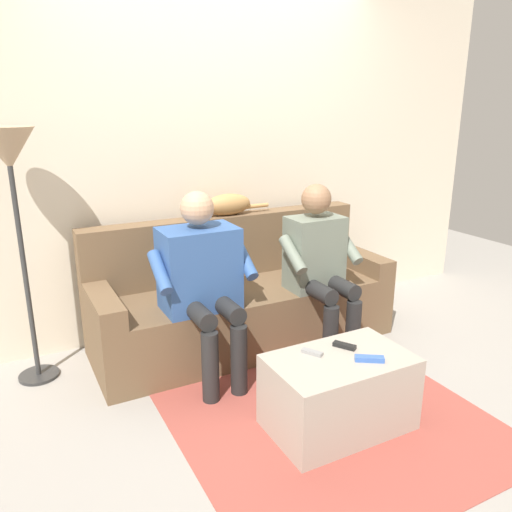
{
  "coord_description": "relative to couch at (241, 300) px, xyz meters",
  "views": [
    {
      "loc": [
        1.45,
        2.88,
        1.64
      ],
      "look_at": [
        0.0,
        0.1,
        0.7
      ],
      "focal_mm": 35.42,
      "sensor_mm": 36.0,
      "label": 1
    }
  ],
  "objects": [
    {
      "name": "remote_black",
      "position": [
        -0.08,
        1.08,
        0.11
      ],
      "size": [
        0.1,
        0.12,
        0.02
      ],
      "primitive_type": "cube",
      "rotation": [
        0.0,
        0.0,
        2.11
      ],
      "color": "black",
      "rests_on": "coffee_table"
    },
    {
      "name": "person_left_seated",
      "position": [
        -0.41,
        0.36,
        0.34
      ],
      "size": [
        0.52,
        0.51,
        1.15
      ],
      "color": "slate",
      "rests_on": "ground"
    },
    {
      "name": "remote_gray",
      "position": [
        0.11,
        1.06,
        0.11
      ],
      "size": [
        0.09,
        0.11,
        0.02
      ],
      "primitive_type": "cube",
      "rotation": [
        0.0,
        0.0,
        5.25
      ],
      "color": "gray",
      "rests_on": "coffee_table"
    },
    {
      "name": "person_right_seated",
      "position": [
        0.41,
        0.32,
        0.35
      ],
      "size": [
        0.61,
        0.56,
        1.16
      ],
      "color": "#335693",
      "rests_on": "ground"
    },
    {
      "name": "couch",
      "position": [
        0.0,
        0.0,
        0.0
      ],
      "size": [
        2.09,
        0.73,
        0.88
      ],
      "color": "brown",
      "rests_on": "ground"
    },
    {
      "name": "floor_lamp",
      "position": [
        1.36,
        -0.12,
        1.0
      ],
      "size": [
        0.3,
        0.3,
        1.53
      ],
      "color": "#2D2D2D",
      "rests_on": "ground"
    },
    {
      "name": "coffee_table",
      "position": [
        0.0,
        1.16,
        -0.1
      ],
      "size": [
        0.73,
        0.45,
        0.4
      ],
      "color": "#A89E8E",
      "rests_on": "ground"
    },
    {
      "name": "ground_plane",
      "position": [
        0.0,
        0.73,
        -0.3
      ],
      "size": [
        8.0,
        8.0,
        0.0
      ],
      "primitive_type": "plane",
      "color": "gray"
    },
    {
      "name": "floor_rug",
      "position": [
        0.0,
        1.01,
        -0.3
      ],
      "size": [
        1.61,
        1.77,
        0.01
      ],
      "primitive_type": "cube",
      "color": "#9E473D",
      "rests_on": "ground"
    },
    {
      "name": "cat_on_backrest",
      "position": [
        0.03,
        -0.23,
        0.66
      ],
      "size": [
        0.59,
        0.15,
        0.17
      ],
      "color": "#B7844C",
      "rests_on": "couch"
    },
    {
      "name": "back_wall",
      "position": [
        0.0,
        -0.43,
        1.06
      ],
      "size": [
        4.94,
        0.06,
        2.73
      ],
      "primitive_type": "cube",
      "color": "beige",
      "rests_on": "ground"
    },
    {
      "name": "remote_blue",
      "position": [
        -0.11,
        1.26,
        0.11
      ],
      "size": [
        0.15,
        0.11,
        0.03
      ],
      "primitive_type": "cube",
      "rotation": [
        0.0,
        0.0,
        2.57
      ],
      "color": "#3860B7",
      "rests_on": "coffee_table"
    }
  ]
}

